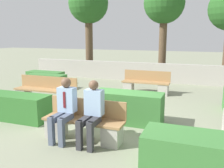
{
  "coord_description": "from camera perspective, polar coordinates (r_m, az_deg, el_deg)",
  "views": [
    {
      "loc": [
        2.42,
        -5.96,
        2.27
      ],
      "look_at": [
        0.01,
        0.5,
        0.9
      ],
      "focal_mm": 40.0,
      "sensor_mm": 36.0,
      "label": 1
    }
  ],
  "objects": [
    {
      "name": "tree_leftmost",
      "position": [
        14.73,
        -5.4,
        17.46
      ],
      "size": [
        2.24,
        2.24,
        5.12
      ],
      "color": "brown",
      "rests_on": "ground_plane"
    },
    {
      "name": "bench_front",
      "position": [
        5.53,
        -6.45,
        -9.26
      ],
      "size": [
        1.81,
        0.48,
        0.88
      ],
      "color": "#A37A4C",
      "rests_on": "ground_plane"
    },
    {
      "name": "hedge_block_near_right",
      "position": [
        4.65,
        20.3,
        -14.62
      ],
      "size": [
        2.07,
        0.83,
        0.59
      ],
      "color": "#3D7A38",
      "rests_on": "ground_plane"
    },
    {
      "name": "person_seated_woman",
      "position": [
        5.17,
        -4.67,
        -5.91
      ],
      "size": [
        0.38,
        0.64,
        1.35
      ],
      "color": "#333338",
      "rests_on": "ground_plane"
    },
    {
      "name": "person_seated_man",
      "position": [
        5.47,
        -10.86,
        -4.99
      ],
      "size": [
        0.38,
        0.64,
        1.36
      ],
      "color": "#515B70",
      "rests_on": "ground_plane"
    },
    {
      "name": "perimeter_wall",
      "position": [
        12.36,
        8.91,
        2.66
      ],
      "size": [
        12.94,
        0.3,
        0.91
      ],
      "color": "#ADA89E",
      "rests_on": "ground_plane"
    },
    {
      "name": "hedge_block_mid_right",
      "position": [
        11.04,
        -14.66,
        0.6
      ],
      "size": [
        1.67,
        0.6,
        0.61
      ],
      "color": "#3D7A38",
      "rests_on": "ground_plane"
    },
    {
      "name": "bench_left_side",
      "position": [
        8.68,
        -14.96,
        -1.89
      ],
      "size": [
        2.2,
        0.48,
        0.88
      ],
      "rotation": [
        0.0,
        0.0,
        -0.13
      ],
      "color": "#A37A4C",
      "rests_on": "ground_plane"
    },
    {
      "name": "hedge_block_far_left",
      "position": [
        12.13,
        -14.98,
        1.44
      ],
      "size": [
        1.74,
        0.64,
        0.57
      ],
      "color": "#3D7A38",
      "rests_on": "ground_plane"
    },
    {
      "name": "hedge_block_mid_left",
      "position": [
        7.27,
        -21.13,
        -4.87
      ],
      "size": [
        1.91,
        0.68,
        0.69
      ],
      "color": "#33702D",
      "rests_on": "ground_plane"
    },
    {
      "name": "bench_right_side",
      "position": [
        9.82,
        7.72,
        -0.21
      ],
      "size": [
        1.84,
        0.49,
        0.88
      ],
      "rotation": [
        0.0,
        0.0,
        0.07
      ],
      "color": "#A37A4C",
      "rests_on": "ground_plane"
    },
    {
      "name": "ground_plane",
      "position": [
        6.82,
        -1.59,
        -8.2
      ],
      "size": [
        60.0,
        60.0,
        0.0
      ],
      "primitive_type": "plane",
      "color": "gray"
    },
    {
      "name": "tree_center_left",
      "position": [
        13.34,
        11.83,
        17.19
      ],
      "size": [
        2.05,
        2.05,
        4.85
      ],
      "color": "brown",
      "rests_on": "ground_plane"
    },
    {
      "name": "hedge_block_far_right",
      "position": [
        6.55,
        3.65,
        -5.35
      ],
      "size": [
        1.8,
        0.68,
        0.8
      ],
      "color": "#3D7A38",
      "rests_on": "ground_plane"
    }
  ]
}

